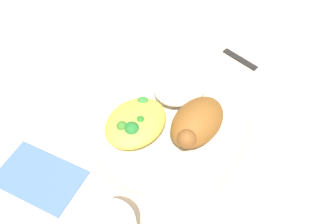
{
  "coord_description": "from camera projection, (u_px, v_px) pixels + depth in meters",
  "views": [
    {
      "loc": [
        0.31,
        0.24,
        0.53
      ],
      "look_at": [
        0.0,
        0.0,
        0.03
      ],
      "focal_mm": 39.61,
      "sensor_mm": 36.0,
      "label": 1
    }
  ],
  "objects": [
    {
      "name": "ground_plane",
      "position": [
        168.0,
        123.0,
        0.66
      ],
      "size": [
        2.0,
        2.0,
        0.0
      ],
      "primitive_type": "plane",
      "color": "#CEB395"
    },
    {
      "name": "mac_cheese_with_broccoli",
      "position": [
        136.0,
        123.0,
        0.61
      ],
      "size": [
        0.11,
        0.09,
        0.04
      ],
      "color": "gold",
      "rests_on": "plate"
    },
    {
      "name": "fork",
      "position": [
        233.0,
        72.0,
        0.73
      ],
      "size": [
        0.03,
        0.14,
        0.01
      ],
      "color": "#B2B2B7",
      "rests_on": "ground_plane"
    },
    {
      "name": "knife",
      "position": [
        256.0,
        69.0,
        0.74
      ],
      "size": [
        0.03,
        0.19,
        0.01
      ],
      "color": "black",
      "rests_on": "ground_plane"
    },
    {
      "name": "rice_pile",
      "position": [
        181.0,
        84.0,
        0.66
      ],
      "size": [
        0.11,
        0.09,
        0.04
      ],
      "primitive_type": "ellipsoid",
      "color": "white",
      "rests_on": "plate"
    },
    {
      "name": "napkin",
      "position": [
        39.0,
        177.0,
        0.59
      ],
      "size": [
        0.11,
        0.15,
        0.0
      ],
      "primitive_type": "cube",
      "rotation": [
        0.0,
        0.0,
        0.22
      ],
      "color": "#47669E",
      "rests_on": "ground_plane"
    },
    {
      "name": "roasted_chicken",
      "position": [
        197.0,
        122.0,
        0.59
      ],
      "size": [
        0.11,
        0.07,
        0.06
      ],
      "color": "brown",
      "rests_on": "plate"
    },
    {
      "name": "plate",
      "position": [
        168.0,
        119.0,
        0.65
      ],
      "size": [
        0.3,
        0.3,
        0.02
      ],
      "color": "beige",
      "rests_on": "ground_plane"
    }
  ]
}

